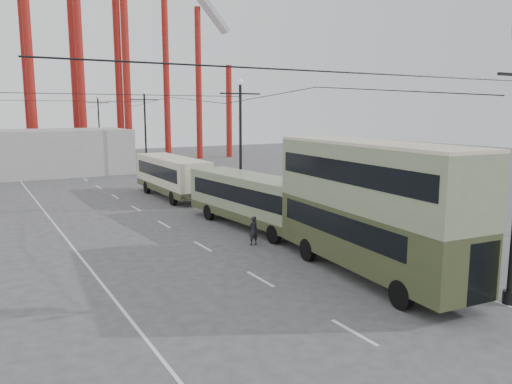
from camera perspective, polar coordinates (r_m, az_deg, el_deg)
ground at (r=19.07m, az=9.41°, el=-12.71°), size 160.00×160.00×0.00m
road_markings at (r=35.61m, az=-12.26°, el=-2.44°), size 12.52×120.00×0.01m
lamp_post_mid at (r=35.92m, az=-1.78°, el=5.39°), size 3.20×0.44×9.32m
lamp_post_far at (r=56.25m, az=-12.52°, el=6.57°), size 3.20×0.44×9.32m
lamp_post_distant at (r=77.50m, az=-17.49°, el=7.03°), size 3.20×0.44×9.32m
fairground_shed at (r=60.99m, az=-24.94°, el=4.07°), size 22.00×10.00×5.00m
double_decker_bus at (r=21.71m, az=13.00°, el=-1.13°), size 3.66×11.05×5.83m
single_decker_green at (r=30.43m, az=-0.42°, el=-0.75°), size 3.45×11.49×3.20m
single_decker_cream at (r=41.75m, az=-9.60°, el=1.93°), size 2.73×10.68×3.32m
pedestrian at (r=26.64m, az=-0.32°, el=-4.44°), size 0.62×0.46×1.57m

